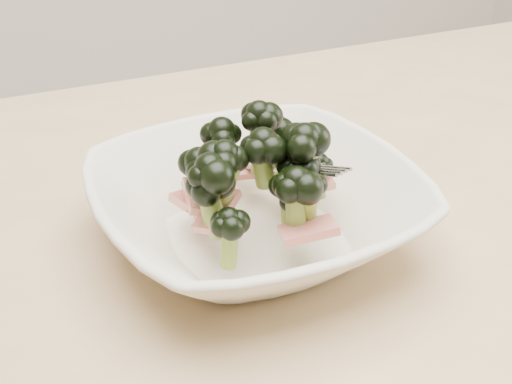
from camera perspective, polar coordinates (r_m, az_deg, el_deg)
dining_table at (r=0.71m, az=3.12°, el=-8.88°), size 1.20×0.80×0.75m
broccoli_dish at (r=0.60m, az=-0.01°, el=-0.78°), size 0.28×0.28×0.12m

